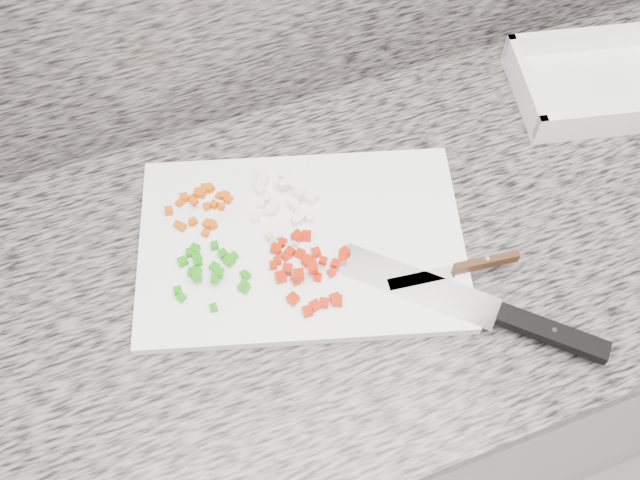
# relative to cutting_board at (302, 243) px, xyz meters

# --- Properties ---
(cabinet) EXTENTS (3.92, 0.62, 0.86)m
(cabinet) POSITION_rel_cutting_board_xyz_m (0.03, -0.03, -0.48)
(cabinet) COLOR silver
(cabinet) RESTS_ON ground
(countertop) EXTENTS (3.96, 0.64, 0.04)m
(countertop) POSITION_rel_cutting_board_xyz_m (0.03, -0.03, -0.03)
(countertop) COLOR #69635C
(countertop) RESTS_ON cabinet
(cutting_board) EXTENTS (0.52, 0.42, 0.01)m
(cutting_board) POSITION_rel_cutting_board_xyz_m (0.00, 0.00, 0.00)
(cutting_board) COLOR white
(cutting_board) RESTS_ON countertop
(carrot_pile) EXTENTS (0.10, 0.09, 0.02)m
(carrot_pile) POSITION_rel_cutting_board_xyz_m (-0.11, 0.10, 0.01)
(carrot_pile) COLOR #CF4B04
(carrot_pile) RESTS_ON cutting_board
(onion_pile) EXTENTS (0.10, 0.11, 0.02)m
(onion_pile) POSITION_rel_cutting_board_xyz_m (0.00, 0.08, 0.01)
(onion_pile) COLOR white
(onion_pile) RESTS_ON cutting_board
(green_pepper_pile) EXTENTS (0.10, 0.11, 0.02)m
(green_pepper_pile) POSITION_rel_cutting_board_xyz_m (-0.13, -0.00, 0.01)
(green_pepper_pile) COLOR #1A8A0C
(green_pepper_pile) RESTS_ON cutting_board
(red_pepper_pile) EXTENTS (0.11, 0.13, 0.02)m
(red_pepper_pile) POSITION_rel_cutting_board_xyz_m (-0.01, -0.05, 0.01)
(red_pepper_pile) COLOR #C11A02
(red_pepper_pile) RESTS_ON cutting_board
(garlic_pile) EXTENTS (0.04, 0.04, 0.01)m
(garlic_pile) POSITION_rel_cutting_board_xyz_m (-0.03, 0.01, 0.01)
(garlic_pile) COLOR beige
(garlic_pile) RESTS_ON cutting_board
(chef_knife) EXTENTS (0.28, 0.28, 0.02)m
(chef_knife) POSITION_rel_cutting_board_xyz_m (0.20, -0.21, 0.01)
(chef_knife) COLOR silver
(chef_knife) RESTS_ON cutting_board
(paring_knife) EXTENTS (0.18, 0.04, 0.02)m
(paring_knife) POSITION_rel_cutting_board_xyz_m (0.20, -0.12, 0.01)
(paring_knife) COLOR silver
(paring_knife) RESTS_ON cutting_board
(tray) EXTENTS (0.29, 0.24, 0.05)m
(tray) POSITION_rel_cutting_board_xyz_m (0.54, 0.10, 0.01)
(tray) COLOR white
(tray) RESTS_ON countertop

